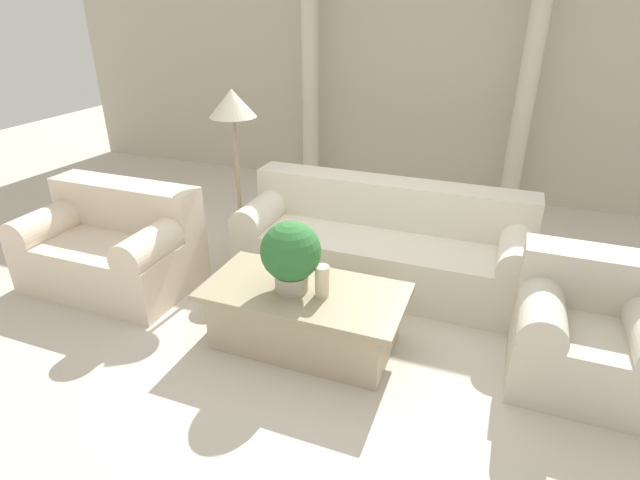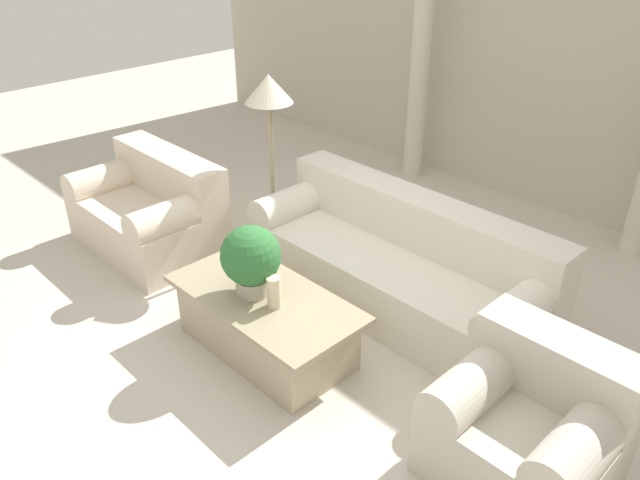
% 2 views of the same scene
% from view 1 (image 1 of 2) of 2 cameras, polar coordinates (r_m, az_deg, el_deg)
% --- Properties ---
extents(ground_plane, '(16.00, 16.00, 0.00)m').
position_cam_1_polar(ground_plane, '(3.85, 2.28, -9.36)').
color(ground_plane, beige).
extents(wall_back, '(10.00, 0.06, 3.20)m').
position_cam_1_polar(wall_back, '(6.28, 12.61, 19.60)').
color(wall_back, beige).
rests_on(wall_back, ground_plane).
extents(sofa_long, '(2.41, 0.85, 0.83)m').
position_cam_1_polar(sofa_long, '(4.29, 7.08, -0.34)').
color(sofa_long, beige).
rests_on(sofa_long, ground_plane).
extents(loveseat, '(1.36, 0.85, 0.83)m').
position_cam_1_polar(loveseat, '(4.55, -22.50, -0.49)').
color(loveseat, beige).
rests_on(loveseat, ground_plane).
extents(coffee_table, '(1.38, 0.70, 0.44)m').
position_cam_1_polar(coffee_table, '(3.51, -1.73, -8.67)').
color(coffee_table, tan).
rests_on(coffee_table, ground_plane).
extents(potted_plant, '(0.40, 0.40, 0.49)m').
position_cam_1_polar(potted_plant, '(3.26, -3.35, -1.60)').
color(potted_plant, '#B2A893').
rests_on(potted_plant, coffee_table).
extents(pillar_candle, '(0.09, 0.09, 0.22)m').
position_cam_1_polar(pillar_candle, '(3.27, 0.25, -4.72)').
color(pillar_candle, beige).
rests_on(pillar_candle, coffee_table).
extents(floor_lamp, '(0.39, 0.39, 1.56)m').
position_cam_1_polar(floor_lamp, '(4.29, -9.93, 14.03)').
color(floor_lamp, gray).
rests_on(floor_lamp, ground_plane).
extents(column_left, '(0.28, 0.28, 2.48)m').
position_cam_1_polar(column_left, '(6.37, -1.11, 17.22)').
color(column_left, beige).
rests_on(column_left, ground_plane).
extents(column_right, '(0.28, 0.28, 2.48)m').
position_cam_1_polar(column_right, '(5.91, 22.40, 14.72)').
color(column_right, beige).
rests_on(column_right, ground_plane).
extents(armchair, '(0.88, 0.81, 0.79)m').
position_cam_1_polar(armchair, '(3.58, 28.34, -9.05)').
color(armchair, beige).
rests_on(armchair, ground_plane).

